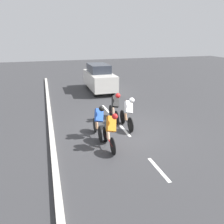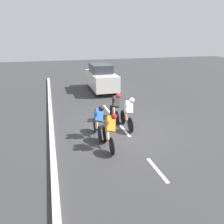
{
  "view_description": "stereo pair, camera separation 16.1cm",
  "coord_description": "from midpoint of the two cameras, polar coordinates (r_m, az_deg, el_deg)",
  "views": [
    {
      "loc": [
        3.21,
        8.58,
        4.11
      ],
      "look_at": [
        0.6,
        0.06,
        0.95
      ],
      "focal_mm": 35.0,
      "sensor_mm": 36.0,
      "label": 1
    },
    {
      "loc": [
        3.06,
        8.62,
        4.11
      ],
      "look_at": [
        0.6,
        0.06,
        0.95
      ],
      "focal_mm": 35.0,
      "sensor_mm": 36.0,
      "label": 2
    }
  ],
  "objects": [
    {
      "name": "cyclist_white",
      "position": [
        9.92,
        3.75,
        0.09
      ],
      "size": [
        0.43,
        1.72,
        1.53
      ],
      "color": "black",
      "rests_on": "ground"
    },
    {
      "name": "curb",
      "position": [
        9.45,
        -15.86,
        -6.59
      ],
      "size": [
        0.2,
        26.99,
        0.14
      ],
      "primitive_type": "cube",
      "color": "beige",
      "rests_on": "ground"
    },
    {
      "name": "cyclist_orange",
      "position": [
        8.11,
        -0.96,
        -4.65
      ],
      "size": [
        0.45,
        1.7,
        1.49
      ],
      "color": "black",
      "rests_on": "ground"
    },
    {
      "name": "cyclist_black",
      "position": [
        10.77,
        0.36,
        1.63
      ],
      "size": [
        0.42,
        1.62,
        1.49
      ],
      "color": "black",
      "rests_on": "ground"
    },
    {
      "name": "cyclist_blue",
      "position": [
        9.03,
        -4.06,
        -2.2
      ],
      "size": [
        0.44,
        1.62,
        1.46
      ],
      "color": "black",
      "rests_on": "ground"
    },
    {
      "name": "support_car",
      "position": [
        16.81,
        -3.63,
        8.9
      ],
      "size": [
        1.7,
        4.29,
        2.03
      ],
      "color": "black",
      "rests_on": "ground"
    },
    {
      "name": "lane_stripe_near",
      "position": [
        7.43,
        11.49,
        -14.47
      ],
      "size": [
        0.12,
        1.4,
        0.01
      ],
      "primitive_type": "cube",
      "color": "white",
      "rests_on": "ground"
    },
    {
      "name": "ground_plane",
      "position": [
        10.03,
        2.75,
        -4.68
      ],
      "size": [
        60.0,
        60.0,
        0.0
      ],
      "primitive_type": "plane",
      "color": "#38383A"
    },
    {
      "name": "lane_stripe_far",
      "position": [
        12.82,
        -1.97,
        0.84
      ],
      "size": [
        0.12,
        1.4,
        0.01
      ],
      "primitive_type": "cube",
      "color": "white",
      "rests_on": "ground"
    },
    {
      "name": "lane_stripe_mid",
      "position": [
        9.98,
        2.86,
        -4.79
      ],
      "size": [
        0.12,
        1.4,
        0.01
      ],
      "primitive_type": "cube",
      "color": "white",
      "rests_on": "ground"
    }
  ]
}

